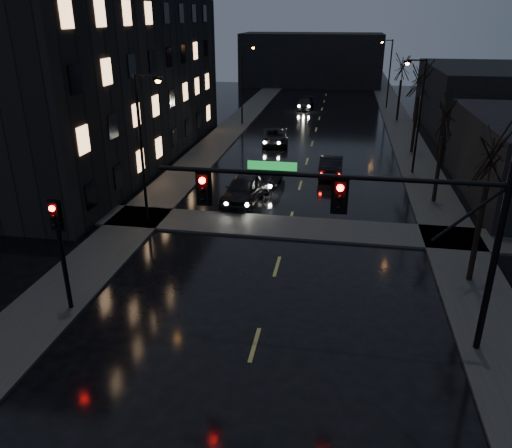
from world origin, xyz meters
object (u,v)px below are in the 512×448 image
at_px(oncoming_car_a, 244,189).
at_px(lead_car, 331,165).
at_px(oncoming_car_b, 266,175).
at_px(oncoming_car_d, 305,103).
at_px(oncoming_car_c, 275,137).

bearing_deg(oncoming_car_a, lead_car, 58.42).
relative_size(oncoming_car_b, lead_car, 0.99).
distance_m(oncoming_car_d, lead_car, 27.56).
distance_m(oncoming_car_b, oncoming_car_d, 30.22).
xyz_separation_m(oncoming_car_b, oncoming_car_d, (0.26, 30.21, -0.09)).
height_order(oncoming_car_a, lead_car, oncoming_car_a).
distance_m(oncoming_car_a, lead_car, 8.25).
height_order(oncoming_car_a, oncoming_car_c, oncoming_car_a).
relative_size(oncoming_car_a, oncoming_car_d, 1.11).
height_order(oncoming_car_c, lead_car, lead_car).
bearing_deg(lead_car, oncoming_car_a, 52.52).
bearing_deg(oncoming_car_b, oncoming_car_c, 102.70).
bearing_deg(oncoming_car_a, oncoming_car_d, 94.88).
xyz_separation_m(oncoming_car_a, oncoming_car_c, (-0.11, 15.09, -0.16)).
xyz_separation_m(oncoming_car_c, lead_car, (5.22, -8.62, 0.07)).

